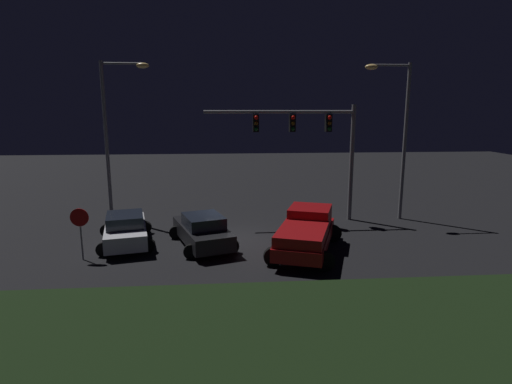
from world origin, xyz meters
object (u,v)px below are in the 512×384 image
Objects in this scene: street_lamp_right at (397,124)px; stop_sign at (80,224)px; traffic_signal_gantry at (309,134)px; car_sedan_far at (126,229)px; street_lamp_left at (114,123)px; car_sedan at (203,231)px; pickup_truck at (307,230)px.

street_lamp_right is 17.03m from stop_sign.
traffic_signal_gantry reaches higher than stop_sign.
street_lamp_right is at bearing 19.34° from stop_sign.
traffic_signal_gantry reaches higher than car_sedan_far.
car_sedan is at bearing -47.08° from street_lamp_left.
car_sedan is 1.01× the size of car_sedan_far.
street_lamp_right is at bearing -4.93° from street_lamp_left.
car_sedan_far is 7.00m from street_lamp_left.
car_sedan is 0.54× the size of street_lamp_left.
car_sedan is 12.36m from street_lamp_right.
car_sedan is 8.80m from street_lamp_left.
car_sedan is 2.13× the size of stop_sign.
street_lamp_left reaches higher than street_lamp_right.
traffic_signal_gantry is (9.34, 3.58, 4.16)m from car_sedan_far.
traffic_signal_gantry reaches higher than car_sedan.
car_sedan_far is 2.51m from stop_sign.
street_lamp_right is (6.04, 5.16, 4.44)m from pickup_truck.
car_sedan_far is 2.10× the size of stop_sign.
pickup_truck is 1.23× the size of car_sedan_far.
street_lamp_left is 3.96× the size of stop_sign.
street_lamp_left is at bearing 90.62° from stop_sign.
pickup_truck is at bearing -139.52° from street_lamp_right.
car_sedan_far is 0.53× the size of street_lamp_left.
stop_sign is at bearing -152.74° from traffic_signal_gantry.
car_sedan_far is (-3.59, 0.50, 0.00)m from car_sedan.
stop_sign is (-4.96, -1.43, 0.82)m from car_sedan.
stop_sign is (-1.36, -1.94, 0.82)m from car_sedan_far.
traffic_signal_gantry is at bearing 179.74° from street_lamp_right.
street_lamp_left is at bearing 24.45° from car_sedan.
stop_sign reaches higher than car_sedan.
street_lamp_left is 1.01× the size of street_lamp_right.
street_lamp_right reaches higher than pickup_truck.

